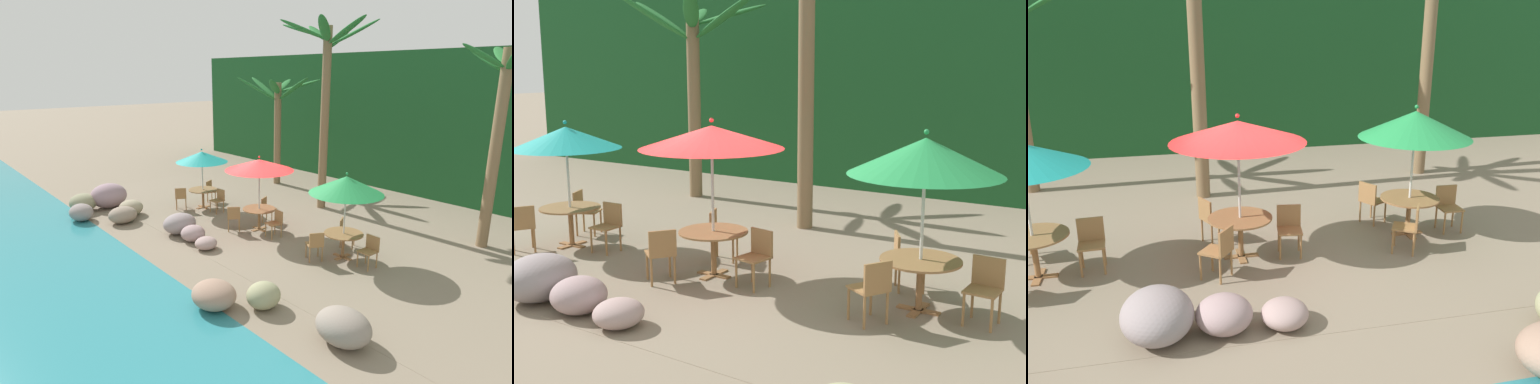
{
  "view_description": "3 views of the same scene",
  "coord_description": "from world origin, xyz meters",
  "views": [
    {
      "loc": [
        10.15,
        -8.96,
        5.08
      ],
      "look_at": [
        -0.24,
        -0.12,
        1.34
      ],
      "focal_mm": 30.47,
      "sensor_mm": 36.0,
      "label": 1
    },
    {
      "loc": [
        5.86,
        -7.81,
        3.31
      ],
      "look_at": [
        0.49,
        0.52,
        1.36
      ],
      "focal_mm": 45.53,
      "sensor_mm": 36.0,
      "label": 2
    },
    {
      "loc": [
        -1.47,
        -8.43,
        3.98
      ],
      "look_at": [
        0.52,
        0.05,
        1.13
      ],
      "focal_mm": 37.55,
      "sensor_mm": 36.0,
      "label": 3
    }
  ],
  "objects": [
    {
      "name": "dining_table_green",
      "position": [
        3.03,
        0.34,
        0.61
      ],
      "size": [
        1.1,
        1.1,
        0.74
      ],
      "color": "olive",
      "rests_on": "ground"
    },
    {
      "name": "dining_table_teal",
      "position": [
        -3.54,
        -0.02,
        0.61
      ],
      "size": [
        1.1,
        1.1,
        0.74
      ],
      "color": "olive",
      "rests_on": "ground"
    },
    {
      "name": "chair_green_inland",
      "position": [
        2.53,
        1.03,
        0.51
      ],
      "size": [
        0.58,
        0.58,
        0.87
      ],
      "color": "#9E7042",
      "rests_on": "ground"
    },
    {
      "name": "chair_green_seaward",
      "position": [
        3.88,
        0.4,
        0.51
      ],
      "size": [
        0.44,
        0.44,
        0.87
      ],
      "color": "#9E7042",
      "rests_on": "ground"
    },
    {
      "name": "chair_teal_seaward",
      "position": [
        -2.7,
        0.12,
        0.51
      ],
      "size": [
        0.44,
        0.45,
        0.87
      ],
      "color": "#9E7042",
      "rests_on": "ground"
    },
    {
      "name": "palm_tree_third",
      "position": [
        5.22,
        4.26,
        3.9
      ],
      "size": [
        2.75,
        2.5,
        5.91
      ],
      "color": "brown",
      "rests_on": "ground"
    },
    {
      "name": "ground_plane",
      "position": [
        0.0,
        0.0,
        0.0
      ],
      "size": [
        120.0,
        120.0,
        0.0
      ],
      "primitive_type": "plane",
      "color": "gray"
    },
    {
      "name": "dining_table_red",
      "position": [
        -0.26,
        0.03,
        0.61
      ],
      "size": [
        1.1,
        1.1,
        0.74
      ],
      "color": "olive",
      "rests_on": "ground"
    },
    {
      "name": "foliage_backdrop",
      "position": [
        0.0,
        9.0,
        3.0
      ],
      "size": [
        28.0,
        2.4,
        6.0
      ],
      "color": "#194C23",
      "rests_on": "ground"
    },
    {
      "name": "umbrella_red",
      "position": [
        -0.26,
        0.03,
        2.22
      ],
      "size": [
        2.25,
        2.25,
        2.52
      ],
      "color": "silver",
      "rests_on": "ground"
    },
    {
      "name": "chair_red_seaward",
      "position": [
        0.6,
        -0.01,
        0.51
      ],
      "size": [
        0.48,
        0.48,
        0.87
      ],
      "color": "#9E7042",
      "rests_on": "ground"
    },
    {
      "name": "chair_red_inland",
      "position": [
        -0.69,
        0.76,
        0.51
      ],
      "size": [
        0.56,
        0.56,
        0.87
      ],
      "color": "#9E7042",
      "rests_on": "ground"
    },
    {
      "name": "chair_red_left",
      "position": [
        -0.69,
        -0.71,
        0.51
      ],
      "size": [
        0.59,
        0.59,
        0.87
      ],
      "color": "#9E7042",
      "rests_on": "ground"
    },
    {
      "name": "umbrella_green",
      "position": [
        3.03,
        0.34,
        2.14
      ],
      "size": [
        2.05,
        2.05,
        2.49
      ],
      "color": "silver",
      "rests_on": "ground"
    },
    {
      "name": "terrace_deck",
      "position": [
        0.0,
        0.0,
        0.0
      ],
      "size": [
        18.0,
        5.2,
        0.01
      ],
      "color": "gray",
      "rests_on": "ground"
    },
    {
      "name": "chair_green_left",
      "position": [
        2.68,
        -0.44,
        0.51
      ],
      "size": [
        0.58,
        0.58,
        0.87
      ],
      "color": "#9E7042",
      "rests_on": "ground"
    },
    {
      "name": "rock_seawall",
      "position": [
        -2.18,
        -3.05,
        0.35
      ],
      "size": [
        13.53,
        2.97,
        0.94
      ],
      "color": "tan",
      "rests_on": "ground"
    }
  ]
}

